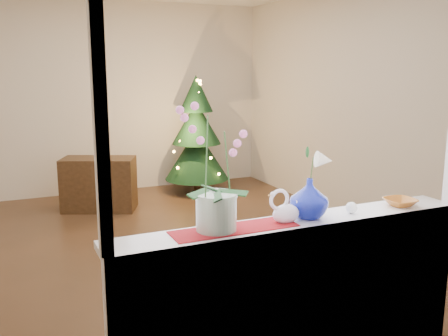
{
  "coord_description": "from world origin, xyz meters",
  "views": [
    {
      "loc": [
        -1.48,
        -4.67,
        1.77
      ],
      "look_at": [
        -0.0,
        -1.4,
        1.05
      ],
      "focal_mm": 40.0,
      "sensor_mm": 36.0,
      "label": 1
    }
  ],
  "objects_px": {
    "swan": "(286,206)",
    "amber_dish": "(400,203)",
    "blue_vase": "(309,195)",
    "orchid_pot": "(216,168)",
    "paperweight": "(351,208)",
    "side_table": "(99,184)",
    "xmas_tree": "(197,134)"
  },
  "relations": [
    {
      "from": "xmas_tree",
      "to": "side_table",
      "type": "bearing_deg",
      "value": -165.65
    },
    {
      "from": "paperweight",
      "to": "amber_dish",
      "type": "relative_size",
      "value": 0.42
    },
    {
      "from": "blue_vase",
      "to": "side_table",
      "type": "relative_size",
      "value": 0.3
    },
    {
      "from": "blue_vase",
      "to": "swan",
      "type": "bearing_deg",
      "value": -170.61
    },
    {
      "from": "xmas_tree",
      "to": "side_table",
      "type": "xyz_separation_m",
      "value": [
        -1.47,
        -0.38,
        -0.5
      ]
    },
    {
      "from": "side_table",
      "to": "amber_dish",
      "type": "bearing_deg",
      "value": -49.53
    },
    {
      "from": "blue_vase",
      "to": "orchid_pot",
      "type": "bearing_deg",
      "value": -179.88
    },
    {
      "from": "swan",
      "to": "paperweight",
      "type": "xyz_separation_m",
      "value": [
        0.45,
        -0.0,
        -0.06
      ]
    },
    {
      "from": "amber_dish",
      "to": "paperweight",
      "type": "bearing_deg",
      "value": -179.1
    },
    {
      "from": "xmas_tree",
      "to": "side_table",
      "type": "relative_size",
      "value": 1.89
    },
    {
      "from": "orchid_pot",
      "to": "paperweight",
      "type": "distance_m",
      "value": 0.91
    },
    {
      "from": "side_table",
      "to": "orchid_pot",
      "type": "bearing_deg",
      "value": -67.2
    },
    {
      "from": "orchid_pot",
      "to": "paperweight",
      "type": "height_order",
      "value": "orchid_pot"
    },
    {
      "from": "swan",
      "to": "xmas_tree",
      "type": "distance_m",
      "value": 4.46
    },
    {
      "from": "orchid_pot",
      "to": "swan",
      "type": "xyz_separation_m",
      "value": [
        0.41,
        -0.03,
        -0.25
      ]
    },
    {
      "from": "paperweight",
      "to": "amber_dish",
      "type": "bearing_deg",
      "value": 0.9
    },
    {
      "from": "orchid_pot",
      "to": "amber_dish",
      "type": "bearing_deg",
      "value": -1.11
    },
    {
      "from": "amber_dish",
      "to": "xmas_tree",
      "type": "height_order",
      "value": "xmas_tree"
    },
    {
      "from": "xmas_tree",
      "to": "swan",
      "type": "bearing_deg",
      "value": -104.82
    },
    {
      "from": "paperweight",
      "to": "side_table",
      "type": "bearing_deg",
      "value": 101.17
    },
    {
      "from": "amber_dish",
      "to": "side_table",
      "type": "bearing_deg",
      "value": 106.45
    },
    {
      "from": "xmas_tree",
      "to": "amber_dish",
      "type": "bearing_deg",
      "value": -94.08
    },
    {
      "from": "xmas_tree",
      "to": "side_table",
      "type": "height_order",
      "value": "xmas_tree"
    },
    {
      "from": "amber_dish",
      "to": "side_table",
      "type": "relative_size",
      "value": 0.18
    },
    {
      "from": "swan",
      "to": "amber_dish",
      "type": "distance_m",
      "value": 0.84
    },
    {
      "from": "blue_vase",
      "to": "xmas_tree",
      "type": "bearing_deg",
      "value": 77.23
    },
    {
      "from": "blue_vase",
      "to": "side_table",
      "type": "height_order",
      "value": "blue_vase"
    },
    {
      "from": "paperweight",
      "to": "amber_dish",
      "type": "xyz_separation_m",
      "value": [
        0.38,
        0.01,
        -0.01
      ]
    },
    {
      "from": "swan",
      "to": "side_table",
      "type": "bearing_deg",
      "value": 81.97
    },
    {
      "from": "amber_dish",
      "to": "xmas_tree",
      "type": "distance_m",
      "value": 4.32
    },
    {
      "from": "paperweight",
      "to": "xmas_tree",
      "type": "height_order",
      "value": "xmas_tree"
    },
    {
      "from": "swan",
      "to": "blue_vase",
      "type": "bearing_deg",
      "value": -3.4
    }
  ]
}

